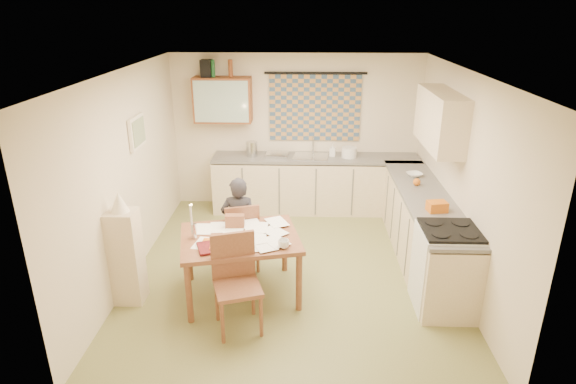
{
  "coord_description": "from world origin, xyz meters",
  "views": [
    {
      "loc": [
        0.12,
        -5.43,
        3.18
      ],
      "look_at": [
        -0.06,
        0.2,
        0.99
      ],
      "focal_mm": 30.0,
      "sensor_mm": 36.0,
      "label": 1
    }
  ],
  "objects_px": {
    "dining_table": "(241,265)",
    "chair_far": "(241,248)",
    "shelf_stand": "(127,257)",
    "counter_back": "(315,184)",
    "stove": "(445,269)",
    "counter_right": "(423,228)",
    "person": "(239,225)"
  },
  "relations": [
    {
      "from": "stove",
      "to": "shelf_stand",
      "type": "bearing_deg",
      "value": 179.8
    },
    {
      "from": "shelf_stand",
      "to": "stove",
      "type": "bearing_deg",
      "value": -0.2
    },
    {
      "from": "counter_back",
      "to": "counter_right",
      "type": "bearing_deg",
      "value": -49.78
    },
    {
      "from": "stove",
      "to": "chair_far",
      "type": "distance_m",
      "value": 2.49
    },
    {
      "from": "person",
      "to": "stove",
      "type": "bearing_deg",
      "value": 163.79
    },
    {
      "from": "person",
      "to": "shelf_stand",
      "type": "relative_size",
      "value": 1.13
    },
    {
      "from": "dining_table",
      "to": "shelf_stand",
      "type": "relative_size",
      "value": 1.34
    },
    {
      "from": "dining_table",
      "to": "chair_far",
      "type": "height_order",
      "value": "chair_far"
    },
    {
      "from": "counter_back",
      "to": "shelf_stand",
      "type": "height_order",
      "value": "shelf_stand"
    },
    {
      "from": "counter_right",
      "to": "shelf_stand",
      "type": "xyz_separation_m",
      "value": [
        -3.54,
        -1.08,
        0.1
      ]
    },
    {
      "from": "dining_table",
      "to": "chair_far",
      "type": "xyz_separation_m",
      "value": [
        -0.07,
        0.6,
        -0.09
      ]
    },
    {
      "from": "counter_right",
      "to": "person",
      "type": "distance_m",
      "value": 2.39
    },
    {
      "from": "counter_right",
      "to": "chair_far",
      "type": "relative_size",
      "value": 3.17
    },
    {
      "from": "counter_right",
      "to": "shelf_stand",
      "type": "distance_m",
      "value": 3.7
    },
    {
      "from": "counter_back",
      "to": "chair_far",
      "type": "height_order",
      "value": "chair_far"
    },
    {
      "from": "counter_back",
      "to": "shelf_stand",
      "type": "distance_m",
      "value": 3.47
    },
    {
      "from": "counter_right",
      "to": "chair_far",
      "type": "xyz_separation_m",
      "value": [
        -2.36,
        -0.32,
        -0.16
      ]
    },
    {
      "from": "counter_right",
      "to": "dining_table",
      "type": "height_order",
      "value": "counter_right"
    },
    {
      "from": "chair_far",
      "to": "person",
      "type": "relative_size",
      "value": 0.74
    },
    {
      "from": "person",
      "to": "chair_far",
      "type": "bearing_deg",
      "value": -103.62
    },
    {
      "from": "counter_back",
      "to": "person",
      "type": "xyz_separation_m",
      "value": [
        -0.99,
        -1.97,
        0.17
      ]
    },
    {
      "from": "dining_table",
      "to": "person",
      "type": "xyz_separation_m",
      "value": [
        -0.08,
        0.57,
        0.25
      ]
    },
    {
      "from": "dining_table",
      "to": "person",
      "type": "bearing_deg",
      "value": 85.47
    },
    {
      "from": "chair_far",
      "to": "counter_right",
      "type": "bearing_deg",
      "value": 170.38
    },
    {
      "from": "counter_back",
      "to": "dining_table",
      "type": "xyz_separation_m",
      "value": [
        -0.91,
        -2.54,
        -0.07
      ]
    },
    {
      "from": "counter_right",
      "to": "dining_table",
      "type": "distance_m",
      "value": 2.46
    },
    {
      "from": "dining_table",
      "to": "person",
      "type": "height_order",
      "value": "person"
    },
    {
      "from": "shelf_stand",
      "to": "counter_back",
      "type": "bearing_deg",
      "value": 51.29
    },
    {
      "from": "chair_far",
      "to": "shelf_stand",
      "type": "xyz_separation_m",
      "value": [
        -1.18,
        -0.76,
        0.27
      ]
    },
    {
      "from": "person",
      "to": "shelf_stand",
      "type": "height_order",
      "value": "person"
    },
    {
      "from": "chair_far",
      "to": "person",
      "type": "xyz_separation_m",
      "value": [
        -0.01,
        -0.03,
        0.34
      ]
    },
    {
      "from": "counter_back",
      "to": "counter_right",
      "type": "distance_m",
      "value": 2.13
    }
  ]
}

